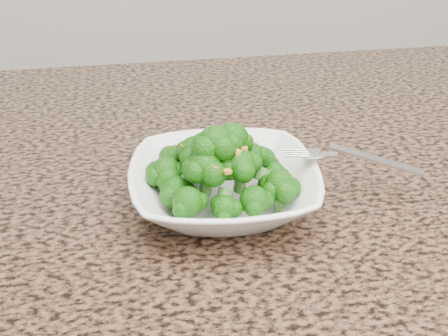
{
  "coord_description": "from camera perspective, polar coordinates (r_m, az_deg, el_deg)",
  "views": [
    {
      "loc": [
        -0.21,
        -0.24,
        1.25
      ],
      "look_at": [
        -0.11,
        0.29,
        0.95
      ],
      "focal_mm": 45.0,
      "sensor_mm": 36.0,
      "label": 1
    }
  ],
  "objects": [
    {
      "name": "garlic_topping",
      "position": [
        0.58,
        -0.0,
        5.86
      ],
      "size": [
        0.11,
        0.11,
        0.01
      ],
      "primitive_type": null,
      "color": "gold",
      "rests_on": "broccoli_pile"
    },
    {
      "name": "broccoli_pile",
      "position": [
        0.6,
        -0.0,
        2.79
      ],
      "size": [
        0.18,
        0.18,
        0.06
      ],
      "primitive_type": null,
      "color": "#1A660B",
      "rests_on": "bowl"
    },
    {
      "name": "fork",
      "position": [
        0.64,
        10.83,
        1.33
      ],
      "size": [
        0.17,
        0.09,
        0.01
      ],
      "primitive_type": null,
      "rotation": [
        0.0,
        0.0,
        -0.4
      ],
      "color": "silver",
      "rests_on": "bowl"
    },
    {
      "name": "bowl",
      "position": [
        0.63,
        -0.0,
        -1.94
      ],
      "size": [
        0.22,
        0.22,
        0.05
      ],
      "primitive_type": "imported",
      "rotation": [
        0.0,
        0.0,
        -0.07
      ],
      "color": "white",
      "rests_on": "granite_counter"
    },
    {
      "name": "granite_counter",
      "position": [
        0.69,
        9.05,
        -3.38
      ],
      "size": [
        1.64,
        1.04,
        0.03
      ],
      "primitive_type": "cube",
      "color": "brown",
      "rests_on": "cabinet"
    }
  ]
}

